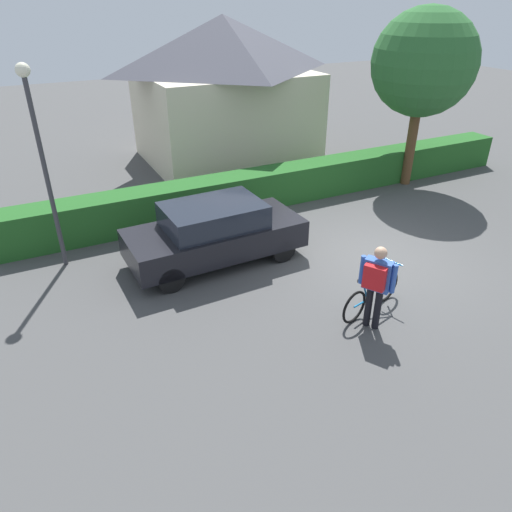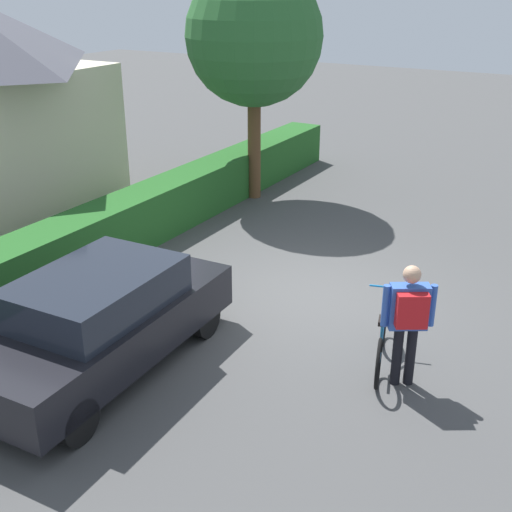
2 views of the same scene
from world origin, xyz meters
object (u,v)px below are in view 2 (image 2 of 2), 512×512
person_rider (409,315)px  parked_car_near (101,320)px  bicycle (382,340)px  tree_kerbside (254,37)px

person_rider → parked_car_near: bearing=114.0°
bicycle → tree_kerbside: (5.63, 5.24, 3.33)m
person_rider → tree_kerbside: tree_kerbside is taller
parked_car_near → person_rider: 4.01m
person_rider → tree_kerbside: size_ratio=0.32×
bicycle → tree_kerbside: size_ratio=0.32×
bicycle → tree_kerbside: tree_kerbside is taller
bicycle → tree_kerbside: bearing=43.0°
parked_car_near → person_rider: size_ratio=2.41×
bicycle → tree_kerbside: 8.38m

